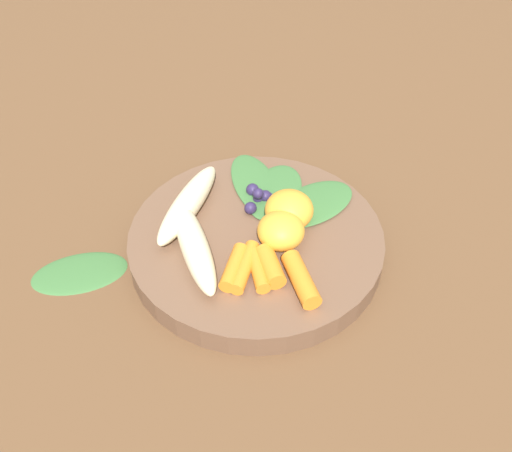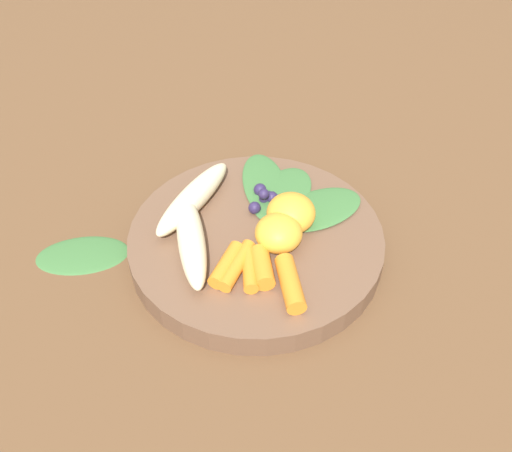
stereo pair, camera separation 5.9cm
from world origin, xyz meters
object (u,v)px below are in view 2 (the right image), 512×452
(bowl, at_px, (256,242))
(kale_leaf_stray, at_px, (82,254))
(orange_segment_near, at_px, (290,211))
(banana_peeled_right, at_px, (193,198))
(banana_peeled_left, at_px, (191,240))

(bowl, xyz_separation_m, kale_leaf_stray, (0.18, -0.04, -0.01))
(kale_leaf_stray, bearing_deg, orange_segment_near, 178.62)
(banana_peeled_right, xyz_separation_m, kale_leaf_stray, (0.13, 0.02, -0.04))
(bowl, xyz_separation_m, banana_peeled_right, (0.06, -0.06, 0.03))
(banana_peeled_right, distance_m, kale_leaf_stray, 0.14)
(banana_peeled_left, relative_size, kale_leaf_stray, 1.36)
(orange_segment_near, bearing_deg, bowl, 5.60)
(banana_peeled_right, bearing_deg, banana_peeled_left, 30.94)
(banana_peeled_left, relative_size, banana_peeled_right, 1.00)
(bowl, height_order, kale_leaf_stray, bowl)
(bowl, bearing_deg, banana_peeled_left, 5.00)
(banana_peeled_left, relative_size, orange_segment_near, 2.61)
(banana_peeled_right, bearing_deg, orange_segment_near, 103.55)
(bowl, bearing_deg, kale_leaf_stray, -12.77)
(banana_peeled_left, bearing_deg, kale_leaf_stray, -108.01)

